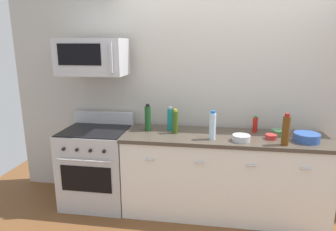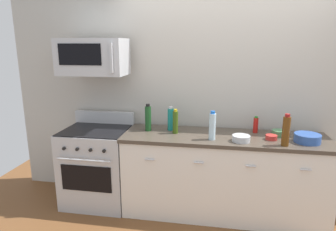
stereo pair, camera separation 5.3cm
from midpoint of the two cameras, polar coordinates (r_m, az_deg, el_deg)
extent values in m
plane|color=brown|center=(3.60, 9.90, -17.99)|extent=(6.36, 6.36, 0.00)
cube|color=#B7B2A8|center=(3.52, 10.68, 4.80)|extent=(5.30, 0.10, 2.70)
cube|color=silver|center=(3.39, 10.21, -11.65)|extent=(2.18, 0.62, 0.88)
cube|color=#473D33|center=(3.23, 10.55, -4.23)|extent=(2.21, 0.65, 0.04)
cube|color=black|center=(3.34, 10.02, -19.77)|extent=(2.18, 0.02, 0.10)
cylinder|color=silver|center=(3.05, -4.09, -8.66)|extent=(0.10, 0.02, 0.02)
cylinder|color=silver|center=(2.99, 5.62, -9.20)|extent=(0.10, 0.02, 0.02)
cylinder|color=silver|center=(3.01, 15.49, -9.48)|extent=(0.10, 0.02, 0.02)
cylinder|color=silver|center=(3.11, 24.96, -9.49)|extent=(0.10, 0.02, 0.02)
cube|color=#B7BABF|center=(3.65, -14.11, -9.76)|extent=(0.76, 0.64, 0.91)
cube|color=black|center=(3.38, -16.24, -11.93)|extent=(0.58, 0.01, 0.30)
cylinder|color=#B7BABF|center=(3.26, -16.74, -8.50)|extent=(0.61, 0.02, 0.02)
cube|color=#B7BABF|center=(3.73, -12.89, -0.47)|extent=(0.76, 0.06, 0.16)
cube|color=black|center=(3.49, -14.54, -2.79)|extent=(0.73, 0.61, 0.01)
cylinder|color=black|center=(3.34, -20.25, -6.21)|extent=(0.04, 0.02, 0.04)
cylinder|color=black|center=(3.28, -17.91, -6.43)|extent=(0.04, 0.02, 0.04)
cylinder|color=black|center=(3.21, -15.46, -6.66)|extent=(0.04, 0.02, 0.04)
cylinder|color=black|center=(3.15, -12.92, -6.88)|extent=(0.04, 0.02, 0.04)
cube|color=#B7BABF|center=(3.40, -15.06, 11.05)|extent=(0.74, 0.40, 0.40)
cube|color=black|center=(3.24, -17.53, 11.34)|extent=(0.48, 0.01, 0.22)
cube|color=#B7BABF|center=(3.09, -11.54, 11.01)|extent=(0.02, 0.04, 0.30)
cylinder|color=#19471E|center=(3.31, -4.42, -0.64)|extent=(0.07, 0.07, 0.28)
cylinder|color=black|center=(3.28, -4.47, 2.00)|extent=(0.05, 0.05, 0.03)
cylinder|color=#B21914|center=(3.41, 16.29, -1.77)|extent=(0.05, 0.05, 0.17)
cylinder|color=#19721E|center=(3.38, 16.40, -0.25)|extent=(0.03, 0.03, 0.02)
cylinder|color=#385114|center=(3.22, 0.97, -1.35)|extent=(0.06, 0.06, 0.25)
cylinder|color=#B29919|center=(3.19, 0.98, 1.02)|extent=(0.04, 0.04, 0.02)
cylinder|color=#197F7A|center=(3.34, 0.02, -0.77)|extent=(0.07, 0.07, 0.25)
cylinder|color=beige|center=(3.31, 0.02, 1.56)|extent=(0.05, 0.05, 0.03)
cylinder|color=#59330F|center=(3.04, 21.65, -2.82)|extent=(0.07, 0.07, 0.29)
cylinder|color=maroon|center=(3.01, 21.92, 0.10)|extent=(0.05, 0.05, 0.03)
cylinder|color=silver|center=(3.03, 8.23, -2.15)|extent=(0.07, 0.07, 0.28)
cylinder|color=blue|center=(3.00, 8.32, 0.65)|extent=(0.05, 0.05, 0.03)
cylinder|color=#2D519E|center=(3.27, 25.14, -3.92)|extent=(0.26, 0.26, 0.09)
torus|color=#2D519E|center=(3.26, 25.21, -3.29)|extent=(0.26, 0.26, 0.01)
cylinder|color=#2D519E|center=(3.28, 25.08, -4.54)|extent=(0.14, 0.14, 0.01)
cylinder|color=#B2B5BA|center=(3.07, 13.70, -4.32)|extent=(0.18, 0.18, 0.06)
torus|color=#B2B5BA|center=(3.06, 13.73, -3.83)|extent=(0.18, 0.18, 0.01)
cylinder|color=#B2B5BA|center=(3.07, 13.67, -4.80)|extent=(0.10, 0.10, 0.01)
cylinder|color=#477A4C|center=(3.36, 20.37, -3.18)|extent=(0.15, 0.15, 0.07)
torus|color=#477A4C|center=(3.35, 20.41, -2.68)|extent=(0.15, 0.15, 0.01)
cylinder|color=#477A4C|center=(3.37, 20.33, -3.64)|extent=(0.08, 0.08, 0.01)
cylinder|color=#B72D28|center=(3.22, 19.11, -3.97)|extent=(0.12, 0.12, 0.05)
torus|color=#B72D28|center=(3.21, 19.14, -3.60)|extent=(0.12, 0.12, 0.01)
cylinder|color=#B72D28|center=(3.23, 19.08, -4.32)|extent=(0.06, 0.06, 0.01)
camera|label=1|loc=(0.03, -90.48, -0.12)|focal=31.06mm
camera|label=2|loc=(0.03, 89.52, 0.12)|focal=31.06mm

